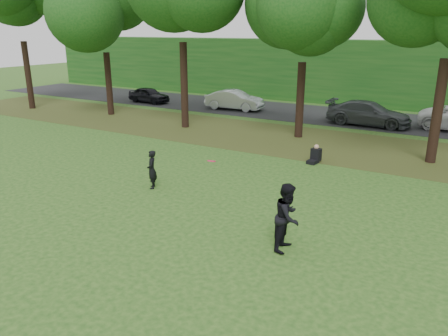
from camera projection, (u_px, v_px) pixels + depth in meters
name	position (u px, v px, depth m)	size (l,w,h in m)	color
ground	(217.00, 255.00, 11.77)	(120.00, 120.00, 0.00)	#1F4616
leaf_litter	(347.00, 147.00, 22.47)	(60.00, 7.00, 0.01)	#423717
street	(379.00, 120.00, 29.05)	(70.00, 7.00, 0.02)	black
far_hedge	(399.00, 74.00, 33.24)	(70.00, 3.00, 5.00)	#154B16
player_left	(152.00, 170.00, 16.52)	(0.54, 0.35, 1.48)	black
player_right	(288.00, 217.00, 11.84)	(0.93, 0.72, 1.91)	black
parked_cars	(383.00, 114.00, 27.36)	(35.99, 3.57, 1.49)	black
frisbee	(211.00, 161.00, 13.43)	(0.35, 0.34, 0.11)	#FF1553
seated_person	(315.00, 156.00, 19.84)	(0.51, 0.78, 0.83)	black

